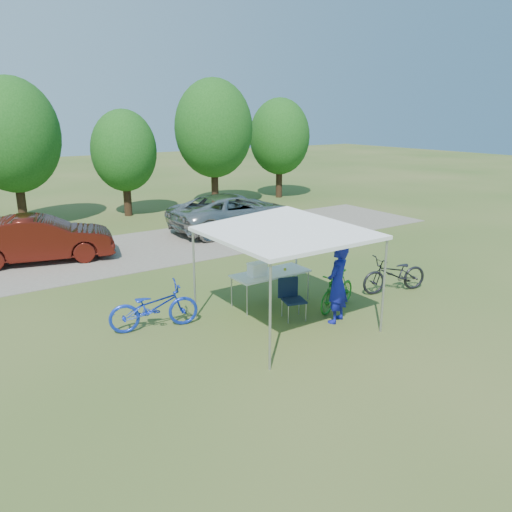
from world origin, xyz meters
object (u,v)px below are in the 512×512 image
(folding_chair, at_px, (291,295))
(cooler, at_px, (257,269))
(bike_green, at_px, (337,291))
(sedan, at_px, (40,239))
(minivan, at_px, (234,212))
(cyclist, at_px, (337,284))
(folding_table, at_px, (271,274))
(bike_dark, at_px, (395,274))
(bike_blue, at_px, (154,307))

(folding_chair, height_order, cooler, cooler)
(folding_chair, bearing_deg, bike_green, 6.81)
(sedan, bearing_deg, minivan, -74.29)
(cyclist, xyz_separation_m, minivan, (2.91, 9.16, -0.15))
(cooler, xyz_separation_m, minivan, (3.89, 7.38, -0.20))
(folding_table, distance_m, minivan, 8.16)
(bike_green, relative_size, sedan, 0.35)
(sedan, bearing_deg, cooler, -139.68)
(minivan, bearing_deg, bike_green, 163.02)
(bike_green, height_order, minivan, minivan)
(bike_dark, bearing_deg, folding_table, -96.20)
(folding_table, height_order, sedan, sedan)
(cyclist, distance_m, minivan, 9.62)
(cyclist, xyz_separation_m, bike_dark, (2.65, 0.59, -0.42))
(folding_chair, bearing_deg, folding_table, 99.47)
(bike_green, relative_size, minivan, 0.29)
(bike_blue, xyz_separation_m, sedan, (-0.93, 6.93, 0.24))
(folding_chair, bearing_deg, cyclist, -30.39)
(bike_blue, bearing_deg, folding_table, -80.83)
(folding_table, xyz_separation_m, bike_green, (1.11, -1.23, -0.29))
(folding_chair, distance_m, sedan, 8.98)
(cooler, distance_m, bike_green, 2.01)
(bike_dark, height_order, sedan, sedan)
(folding_table, relative_size, bike_green, 1.24)
(minivan, bearing_deg, bike_blue, 136.23)
(folding_table, distance_m, cooler, 0.45)
(bike_green, bearing_deg, folding_table, -156.98)
(cooler, bearing_deg, minivan, 62.19)
(folding_table, xyz_separation_m, bike_dark, (3.23, -1.19, -0.27))
(cyclist, bearing_deg, bike_green, -157.05)
(cooler, distance_m, sedan, 7.96)
(cooler, xyz_separation_m, bike_green, (1.52, -1.23, -0.50))
(bike_blue, height_order, minivan, minivan)
(minivan, relative_size, sedan, 1.20)
(cyclist, bearing_deg, folding_chair, -70.60)
(sedan, bearing_deg, folding_chair, -141.02)
(folding_chair, bearing_deg, cooler, 122.16)
(bike_dark, xyz_separation_m, minivan, (0.26, 8.57, 0.27))
(sedan, bearing_deg, bike_dark, -125.40)
(cooler, distance_m, cyclist, 2.04)
(bike_blue, xyz_separation_m, minivan, (6.53, 7.20, 0.25))
(minivan, bearing_deg, cyclist, 160.84)
(cooler, distance_m, minivan, 8.35)
(bike_dark, height_order, minivan, minivan)
(cyclist, xyz_separation_m, sedan, (-4.56, 8.89, -0.16))
(minivan, bearing_deg, folding_chair, 155.09)
(folding_table, height_order, cyclist, cyclist)
(cyclist, height_order, bike_green, cyclist)
(cyclist, bearing_deg, minivan, -130.75)
(folding_table, distance_m, sedan, 8.15)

